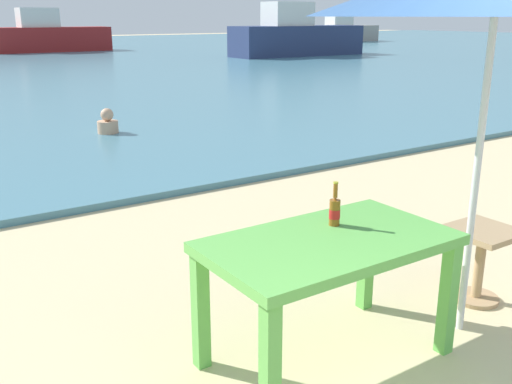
% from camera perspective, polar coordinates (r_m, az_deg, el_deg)
% --- Properties ---
extents(picnic_table_green, '(1.40, 0.80, 0.76)m').
position_cam_1_polar(picnic_table_green, '(3.32, 7.10, -6.25)').
color(picnic_table_green, '#60B24C').
rests_on(picnic_table_green, ground_plane).
extents(beer_bottle_amber, '(0.07, 0.07, 0.26)m').
position_cam_1_polar(beer_bottle_amber, '(3.46, 7.68, -1.74)').
color(beer_bottle_amber, brown).
rests_on(beer_bottle_amber, picnic_table_green).
extents(side_table_wood, '(0.44, 0.44, 0.54)m').
position_cam_1_polar(side_table_wood, '(4.38, 21.05, -5.66)').
color(side_table_wood, tan).
rests_on(side_table_wood, ground_plane).
extents(swimmer_person, '(0.34, 0.34, 0.41)m').
position_cam_1_polar(swimmer_person, '(10.01, -14.26, 6.49)').
color(swimmer_person, tan).
rests_on(swimmer_person, sea_water).
extents(boat_sailboat, '(5.65, 1.54, 2.06)m').
position_cam_1_polar(boat_sailboat, '(45.51, 8.49, 15.23)').
color(boat_sailboat, gray).
rests_on(boat_sailboat, sea_water).
extents(boat_tanker, '(6.21, 1.69, 2.26)m').
position_cam_1_polar(boat_tanker, '(34.18, -19.55, 14.13)').
color(boat_tanker, maroon).
rests_on(boat_tanker, sea_water).
extents(boat_fishing_trawler, '(6.82, 1.86, 2.48)m').
position_cam_1_polar(boat_fishing_trawler, '(29.12, 3.93, 14.87)').
color(boat_fishing_trawler, navy).
rests_on(boat_fishing_trawler, sea_water).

